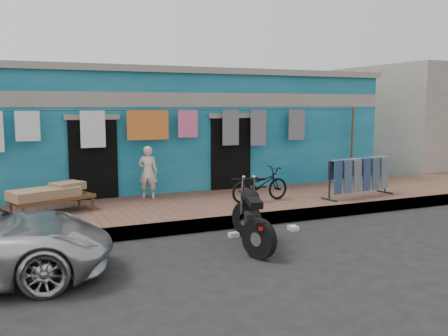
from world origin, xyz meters
The scene contains 14 objects.
ground centered at (0.00, 0.00, 0.00)m, with size 80.00×80.00×0.00m, color black.
sidewalk centered at (0.00, 3.00, 0.12)m, with size 28.00×3.00×0.25m, color brown.
curb centered at (0.00, 1.55, 0.12)m, with size 28.00×0.10×0.25m, color gray.
building centered at (0.00, 6.99, 1.69)m, with size 12.20×5.20×3.36m.
neighbor_right centered at (11.00, 7.00, 1.90)m, with size 6.00×5.00×3.80m, color #9E9384.
clothesline centered at (-0.57, 4.25, 1.81)m, with size 10.06×0.06×2.10m.
seated_person centered at (-1.03, 4.05, 0.87)m, with size 0.44×0.30×1.23m, color beige.
bicycle centered at (1.18, 2.64, 0.72)m, with size 0.52×1.46×0.95m, color black.
motorcycle centered at (-0.25, 0.24, 0.56)m, with size 1.13×1.84×1.12m, color black, non-canonical shape.
charpoy centered at (-3.23, 3.29, 0.53)m, with size 1.83×1.32×0.56m, color brown, non-canonical shape.
jeans_rack centered at (3.61, 2.21, 0.72)m, with size 2.01×0.66×0.95m, color black, non-canonical shape.
litter_a centered at (-0.27, 0.95, 0.04)m, with size 0.18×0.14×0.08m, color silver.
litter_b centered at (0.43, 1.20, 0.04)m, with size 0.15×0.11×0.07m, color silver.
litter_c centered at (0.99, 0.92, 0.04)m, with size 0.21×0.17×0.08m, color silver.
Camera 1 is at (-4.11, -7.20, 2.44)m, focal length 40.00 mm.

